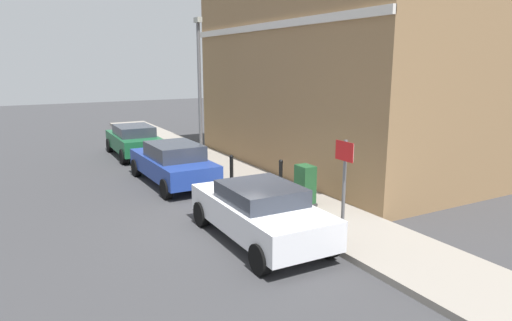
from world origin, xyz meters
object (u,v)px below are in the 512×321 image
at_px(car_white, 260,211).
at_px(street_sign, 344,175).
at_px(bollard_far_kerb, 232,169).
at_px(lamppost, 199,83).
at_px(utility_cabinet, 305,187).
at_px(car_green, 134,140).
at_px(bollard_near_cabinet, 281,175).
at_px(car_blue, 173,163).

distance_m(car_white, street_sign, 2.13).
distance_m(bollard_far_kerb, lamppost, 5.21).
bearing_deg(utility_cabinet, lamppost, 91.37).
relative_size(bollard_far_kerb, street_sign, 0.45).
bearing_deg(car_white, bollard_far_kerb, -16.97).
relative_size(car_green, utility_cabinet, 3.56).
relative_size(utility_cabinet, bollard_far_kerb, 1.11).
height_order(bollard_near_cabinet, lamppost, lamppost).
height_order(utility_cabinet, bollard_far_kerb, utility_cabinet).
xyz_separation_m(utility_cabinet, bollard_far_kerb, (-0.92, 2.86, 0.02)).
xyz_separation_m(car_blue, car_green, (0.01, 5.39, -0.01)).
xyz_separation_m(car_blue, lamppost, (2.17, 2.78, 2.55)).
relative_size(bollard_near_cabinet, bollard_far_kerb, 1.00).
height_order(car_green, bollard_far_kerb, car_green).
relative_size(car_white, street_sign, 1.84).
xyz_separation_m(utility_cabinet, lamppost, (-0.17, 7.32, 2.62)).
bearing_deg(car_white, utility_cabinet, -58.31).
height_order(car_white, lamppost, lamppost).
distance_m(car_white, bollard_far_kerb, 4.42).
distance_m(car_white, lamppost, 9.29).
distance_m(car_white, utility_cabinet, 2.63).
height_order(car_white, car_green, car_green).
xyz_separation_m(utility_cabinet, bollard_near_cabinet, (0.10, 1.46, 0.02)).
bearing_deg(car_green, bollard_far_kerb, -167.79).
distance_m(car_blue, bollard_near_cabinet, 3.93).
xyz_separation_m(street_sign, lamppost, (0.52, 9.79, 1.64)).
bearing_deg(street_sign, utility_cabinet, 74.38).
xyz_separation_m(car_blue, street_sign, (1.65, -7.01, 0.91)).
xyz_separation_m(car_white, car_green, (-0.09, 11.29, 0.02)).
bearing_deg(lamppost, car_blue, -127.96).
height_order(car_white, bollard_far_kerb, car_white).
bearing_deg(bollard_near_cabinet, bollard_far_kerb, 126.21).
relative_size(car_white, bollard_near_cabinet, 4.06).
relative_size(utility_cabinet, lamppost, 0.20).
bearing_deg(car_blue, bollard_near_cabinet, -142.75).
distance_m(car_green, street_sign, 12.54).
relative_size(car_blue, bollard_near_cabinet, 4.28).
xyz_separation_m(car_green, utility_cabinet, (2.34, -9.93, -0.06)).
relative_size(car_green, bollard_near_cabinet, 3.95).
bearing_deg(lamppost, utility_cabinet, -88.63).
bearing_deg(bollard_near_cabinet, car_white, -129.74).
distance_m(car_green, lamppost, 4.25).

